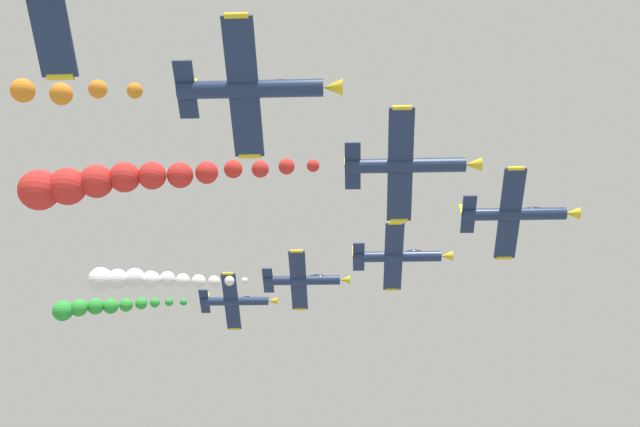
% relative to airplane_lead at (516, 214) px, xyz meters
% --- Properties ---
extents(airplane_lead, '(7.93, 10.35, 5.93)m').
position_rel_airplane_lead_xyz_m(airplane_lead, '(0.00, 0.00, 0.00)').
color(airplane_lead, navy).
extents(airplane_left_inner, '(8.54, 10.35, 4.94)m').
position_rel_airplane_lead_xyz_m(airplane_left_inner, '(-11.03, -9.56, 0.00)').
color(airplane_left_inner, navy).
extents(airplane_right_inner, '(7.51, 10.35, 6.47)m').
position_rel_airplane_lead_xyz_m(airplane_right_inner, '(9.87, -10.38, -0.02)').
color(airplane_right_inner, navy).
extents(smoke_trail_right_inner, '(3.69, 22.16, 4.48)m').
position_rel_airplane_lead_xyz_m(smoke_trail_right_inner, '(10.88, -32.83, -1.50)').
color(smoke_trail_right_inner, red).
extents(airplane_left_outer, '(8.46, 10.35, 5.09)m').
position_rel_airplane_lead_xyz_m(airplane_left_outer, '(-20.88, -20.07, 0.63)').
color(airplane_left_outer, navy).
extents(smoke_trail_left_outer, '(5.20, 17.82, 3.01)m').
position_rel_airplane_lead_xyz_m(smoke_trail_left_outer, '(-18.71, -38.87, 0.24)').
color(smoke_trail_left_outer, white).
extents(airplane_right_outer, '(8.14, 10.35, 5.62)m').
position_rel_airplane_lead_xyz_m(airplane_right_outer, '(20.75, -20.79, -0.09)').
color(airplane_right_outer, navy).
extents(airplane_trailing, '(7.94, 10.35, 5.91)m').
position_rel_airplane_lead_xyz_m(airplane_trailing, '(-31.06, -29.61, 1.03)').
color(airplane_trailing, navy).
extents(smoke_trail_trailing, '(5.44, 16.29, 3.81)m').
position_rel_airplane_lead_xyz_m(smoke_trail_trailing, '(-28.70, -47.37, -0.28)').
color(smoke_trail_trailing, green).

